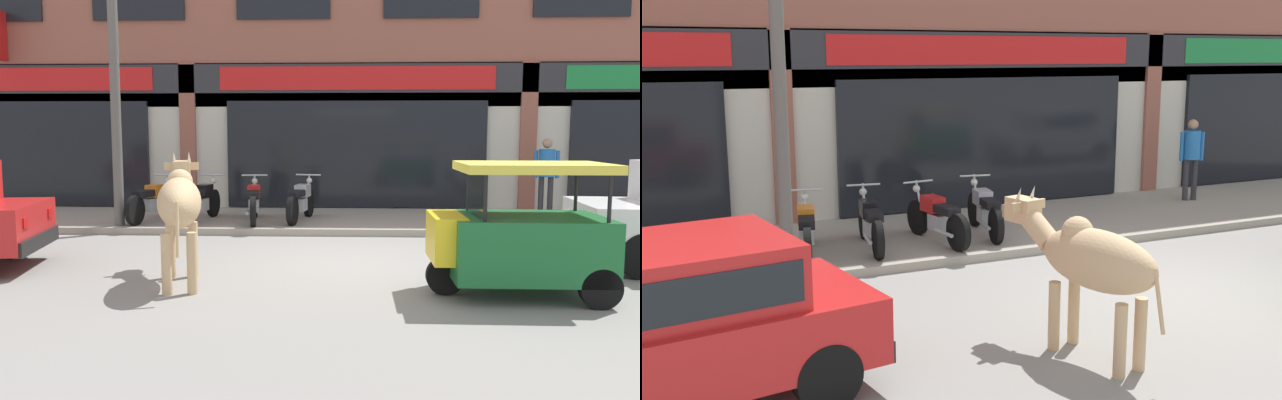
% 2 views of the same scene
% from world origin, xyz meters
% --- Properties ---
extents(ground_plane, '(90.00, 90.00, 0.00)m').
position_xyz_m(ground_plane, '(0.00, 0.00, 0.00)').
color(ground_plane, gray).
extents(sidewalk, '(19.00, 3.19, 0.13)m').
position_xyz_m(sidewalk, '(0.00, 3.79, 0.06)').
color(sidewalk, gray).
rests_on(sidewalk, ground).
extents(shop_building, '(23.00, 1.40, 8.08)m').
position_xyz_m(shop_building, '(-0.00, 5.64, 3.82)').
color(shop_building, '#8E5142').
rests_on(shop_building, ground).
extents(cow, '(0.86, 2.12, 1.61)m').
position_xyz_m(cow, '(-2.23, -1.33, 1.01)').
color(cow, tan).
rests_on(cow, ground).
extents(auto_rickshaw, '(1.99, 1.17, 1.52)m').
position_xyz_m(auto_rickshaw, '(1.76, -1.72, 0.66)').
color(auto_rickshaw, black).
rests_on(auto_rickshaw, ground).
extents(motorcycle_0, '(0.65, 1.79, 0.88)m').
position_xyz_m(motorcycle_0, '(-4.00, 3.14, 0.51)').
color(motorcycle_0, black).
rests_on(motorcycle_0, sidewalk).
extents(motorcycle_1, '(0.58, 1.81, 0.88)m').
position_xyz_m(motorcycle_1, '(-3.04, 3.19, 0.51)').
color(motorcycle_1, black).
rests_on(motorcycle_1, sidewalk).
extents(motorcycle_2, '(0.52, 1.81, 0.88)m').
position_xyz_m(motorcycle_2, '(-2.00, 3.11, 0.51)').
color(motorcycle_2, black).
rests_on(motorcycle_2, sidewalk).
extents(motorcycle_3, '(0.62, 1.80, 0.88)m').
position_xyz_m(motorcycle_3, '(-1.10, 3.27, 0.51)').
color(motorcycle_3, black).
rests_on(motorcycle_3, sidewalk).
extents(pedestrian, '(0.48, 0.32, 1.60)m').
position_xyz_m(pedestrian, '(3.88, 4.14, 1.11)').
color(pedestrian, '#2D2D33').
rests_on(pedestrian, sidewalk).
extents(utility_pole, '(0.18, 0.18, 6.46)m').
position_xyz_m(utility_pole, '(-4.42, 2.50, 3.36)').
color(utility_pole, '#595651').
rests_on(utility_pole, sidewalk).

